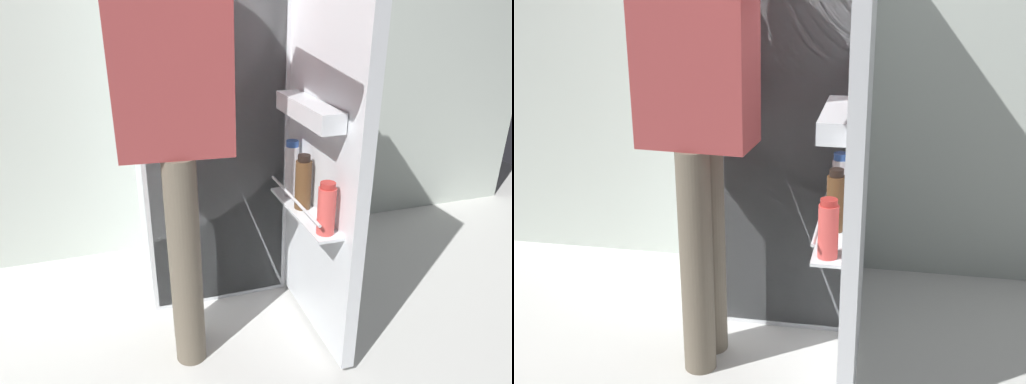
# 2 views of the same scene
# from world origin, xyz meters

# --- Properties ---
(ground_plane) EXTENTS (5.67, 5.67, 0.00)m
(ground_plane) POSITION_xyz_m (0.00, 0.00, 0.00)
(ground_plane) COLOR silver
(refrigerator) EXTENTS (0.70, 1.24, 1.64)m
(refrigerator) POSITION_xyz_m (0.03, 0.51, 0.82)
(refrigerator) COLOR silver
(refrigerator) RESTS_ON ground_plane
(person) EXTENTS (0.53, 0.74, 1.72)m
(person) POSITION_xyz_m (-0.20, -0.02, 1.03)
(person) COLOR #665B4C
(person) RESTS_ON ground_plane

